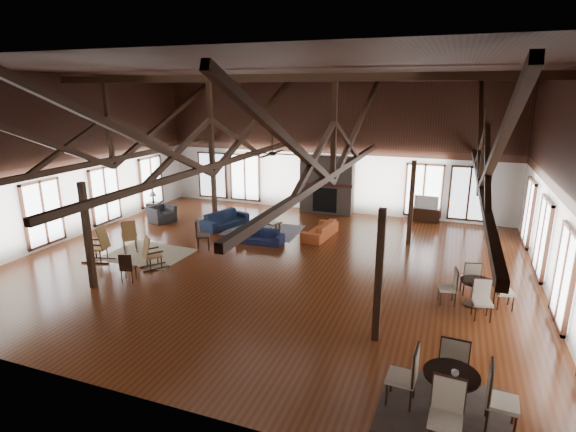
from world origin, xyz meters
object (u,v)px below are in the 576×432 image
(sofa_navy_left, at_px, (225,219))
(coffee_table, at_px, (267,222))
(cafe_table_near, at_px, (450,386))
(sofa_orange, at_px, (320,230))
(sofa_navy_front, at_px, (260,236))
(armchair, at_px, (161,214))
(cafe_table_far, at_px, (476,288))
(tv_console, at_px, (426,215))

(sofa_navy_left, distance_m, coffee_table, 1.85)
(cafe_table_near, bearing_deg, coffee_table, 129.21)
(sofa_orange, bearing_deg, sofa_navy_front, -47.20)
(armchair, xyz_separation_m, cafe_table_far, (12.31, -3.72, 0.15))
(sofa_navy_front, distance_m, cafe_table_near, 9.83)
(tv_console, bearing_deg, cafe_table_near, -84.38)
(armchair, bearing_deg, coffee_table, -66.53)
(sofa_navy_front, bearing_deg, cafe_table_near, -49.86)
(sofa_navy_front, distance_m, sofa_navy_left, 2.58)
(sofa_navy_front, xyz_separation_m, cafe_table_near, (6.70, -7.18, 0.31))
(sofa_navy_front, xyz_separation_m, tv_console, (5.49, 5.07, 0.03))
(sofa_navy_front, xyz_separation_m, armchair, (-5.07, 1.09, 0.08))
(sofa_navy_front, height_order, cafe_table_far, cafe_table_far)
(armchair, height_order, cafe_table_far, cafe_table_far)
(cafe_table_near, bearing_deg, armchair, 144.89)
(sofa_navy_front, distance_m, cafe_table_far, 7.71)
(cafe_table_far, relative_size, tv_console, 1.68)
(sofa_navy_left, bearing_deg, armchair, 114.32)
(sofa_orange, relative_size, tv_console, 1.77)
(sofa_navy_left, distance_m, cafe_table_far, 10.24)
(sofa_orange, xyz_separation_m, armchair, (-6.93, -0.32, 0.04))
(cafe_table_near, bearing_deg, sofa_navy_left, 136.07)
(sofa_orange, relative_size, coffee_table, 1.62)
(sofa_navy_front, xyz_separation_m, coffee_table, (-0.34, 1.44, 0.12))
(sofa_navy_left, relative_size, cafe_table_near, 0.95)
(sofa_navy_left, bearing_deg, sofa_navy_front, -103.40)
(sofa_navy_front, relative_size, sofa_orange, 0.86)
(cafe_table_far, xyz_separation_m, tv_console, (-1.75, 7.69, -0.20))
(sofa_navy_front, bearing_deg, sofa_navy_left, 144.95)
(sofa_orange, distance_m, coffee_table, 2.20)
(sofa_navy_left, bearing_deg, cafe_table_near, -115.15)
(sofa_orange, relative_size, cafe_table_far, 1.05)
(sofa_orange, relative_size, cafe_table_near, 0.92)
(cafe_table_near, bearing_deg, sofa_orange, 119.37)
(sofa_navy_front, distance_m, coffee_table, 1.49)
(coffee_table, distance_m, cafe_table_near, 11.13)
(armchair, distance_m, cafe_table_near, 14.39)
(sofa_navy_front, relative_size, cafe_table_near, 0.78)
(sofa_navy_left, xyz_separation_m, sofa_orange, (4.05, 0.04, -0.01))
(sofa_navy_front, xyz_separation_m, sofa_navy_left, (-2.18, 1.37, 0.05))
(cafe_table_near, distance_m, cafe_table_far, 4.59)
(coffee_table, bearing_deg, tv_console, 51.83)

